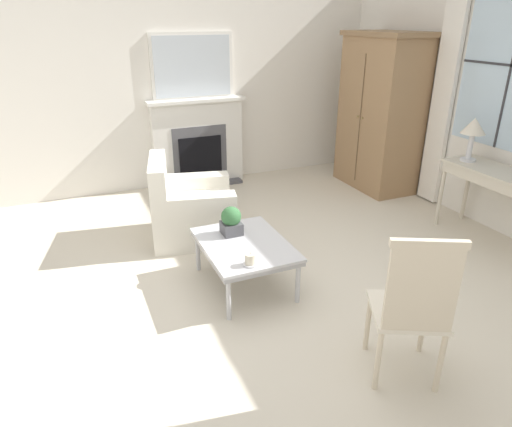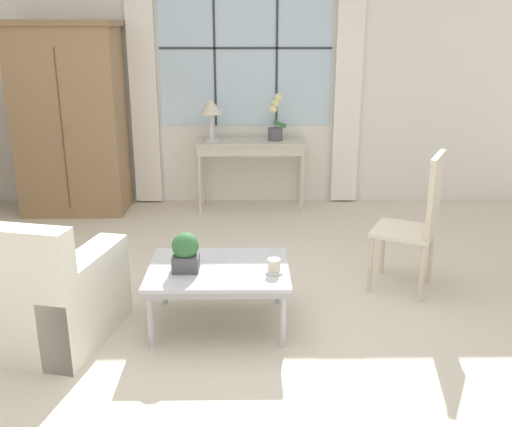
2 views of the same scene
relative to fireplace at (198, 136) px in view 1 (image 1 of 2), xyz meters
name	(u,v)px [view 1 (image 1 of 2)]	position (x,y,z in m)	size (l,w,h in m)	color
ground_plane	(250,295)	(2.91, -0.43, -0.68)	(14.00, 14.00, 0.00)	beige
wall_left	(204,80)	(-0.12, 0.17, 0.72)	(0.06, 7.20, 2.80)	silver
fireplace	(198,136)	(0.00, 0.00, 0.00)	(0.34, 1.32, 2.00)	#515156
armoire	(380,113)	(1.04, 2.21, 0.33)	(1.16, 0.67, 2.02)	#93704C
console_table	(502,180)	(2.96, 2.27, 0.00)	(1.20, 0.46, 0.77)	beige
table_lamp	(474,129)	(2.54, 2.24, 0.43)	(0.25, 0.25, 0.46)	silver
armchair_upholstered	(190,211)	(1.60, -0.57, -0.39)	(0.99, 0.99, 0.87)	silver
side_chair_wooden	(414,303)	(4.20, 0.11, -0.08)	(0.59, 0.59, 1.07)	beige
coffee_table	(245,247)	(2.73, -0.41, -0.31)	(0.93, 0.70, 0.42)	#BCBCC1
potted_plant_small	(231,221)	(2.52, -0.45, -0.14)	(0.18, 0.18, 0.26)	#4C4C51
pillar_candle	(250,260)	(3.10, -0.50, -0.22)	(0.12, 0.12, 0.11)	silver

